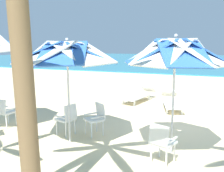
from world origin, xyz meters
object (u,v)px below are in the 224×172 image
(plastic_chair_2, at_px, (96,117))
(palm_tree_3, at_px, (21,2))
(sun_lounger_1, at_px, (172,101))
(plastic_chair_0, at_px, (162,141))
(beach_umbrella_1, at_px, (67,53))
(beach_umbrella_0, at_px, (175,53))
(plastic_chair_1, at_px, (67,117))
(plastic_chair_3, at_px, (5,111))
(sun_lounger_2, at_px, (139,95))

(plastic_chair_2, distance_m, palm_tree_3, 4.19)
(sun_lounger_1, xyz_separation_m, palm_tree_3, (-1.00, -6.92, 2.67))
(palm_tree_3, bearing_deg, sun_lounger_1, 81.73)
(plastic_chair_0, relative_size, beach_umbrella_1, 0.33)
(beach_umbrella_0, bearing_deg, plastic_chair_1, 177.24)
(beach_umbrella_0, distance_m, plastic_chair_3, 5.19)
(plastic_chair_0, height_order, palm_tree_3, palm_tree_3)
(plastic_chair_2, xyz_separation_m, plastic_chair_3, (-2.81, -0.40, 0.00))
(plastic_chair_0, distance_m, sun_lounger_2, 5.64)
(plastic_chair_3, distance_m, palm_tree_3, 5.10)
(plastic_chair_0, xyz_separation_m, plastic_chair_2, (-1.95, 1.04, 0.00))
(plastic_chair_0, height_order, plastic_chair_3, same)
(plastic_chair_3, bearing_deg, plastic_chair_0, -7.59)
(plastic_chair_1, bearing_deg, plastic_chair_0, -15.04)
(beach_umbrella_1, relative_size, sun_lounger_1, 1.16)
(palm_tree_3, bearing_deg, beach_umbrella_0, 62.26)
(plastic_chair_1, bearing_deg, sun_lounger_2, 80.28)
(plastic_chair_3, distance_m, sun_lounger_1, 5.91)
(plastic_chair_0, distance_m, beach_umbrella_1, 2.95)
(plastic_chair_0, relative_size, sun_lounger_1, 0.39)
(plastic_chair_2, bearing_deg, beach_umbrella_0, -12.39)
(plastic_chair_0, distance_m, plastic_chair_2, 2.20)
(sun_lounger_1, bearing_deg, plastic_chair_0, -85.18)
(beach_umbrella_1, relative_size, plastic_chair_3, 3.00)
(plastic_chair_1, height_order, palm_tree_3, palm_tree_3)
(plastic_chair_2, relative_size, sun_lounger_2, 0.39)
(plastic_chair_0, distance_m, plastic_chair_3, 4.79)
(beach_umbrella_0, distance_m, sun_lounger_2, 5.51)
(plastic_chair_3, height_order, sun_lounger_2, plastic_chair_3)
(beach_umbrella_0, xyz_separation_m, plastic_chair_0, (-0.13, -0.58, -1.77))
(plastic_chair_0, height_order, sun_lounger_2, plastic_chair_0)
(beach_umbrella_1, xyz_separation_m, sun_lounger_1, (1.96, 4.30, -1.96))
(beach_umbrella_1, bearing_deg, plastic_chair_3, 172.26)
(sun_lounger_1, bearing_deg, palm_tree_3, -98.27)
(beach_umbrella_0, bearing_deg, plastic_chair_2, 167.61)
(beach_umbrella_0, height_order, sun_lounger_2, beach_umbrella_0)
(palm_tree_3, bearing_deg, plastic_chair_3, 138.76)
(sun_lounger_2, xyz_separation_m, palm_tree_3, (0.48, -7.63, 2.67))
(plastic_chair_2, relative_size, sun_lounger_1, 0.39)
(plastic_chair_2, bearing_deg, beach_umbrella_1, -119.13)
(beach_umbrella_0, height_order, plastic_chair_2, beach_umbrella_0)
(beach_umbrella_1, bearing_deg, plastic_chair_0, -7.44)
(plastic_chair_1, bearing_deg, plastic_chair_2, 24.34)
(beach_umbrella_0, height_order, palm_tree_3, palm_tree_3)
(beach_umbrella_1, relative_size, palm_tree_3, 0.60)
(plastic_chair_1, height_order, plastic_chair_2, same)
(plastic_chair_1, relative_size, sun_lounger_2, 0.39)
(plastic_chair_1, height_order, plastic_chair_3, same)
(plastic_chair_2, relative_size, plastic_chair_3, 1.00)
(beach_umbrella_0, xyz_separation_m, sun_lounger_2, (-2.00, 4.74, -1.99))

